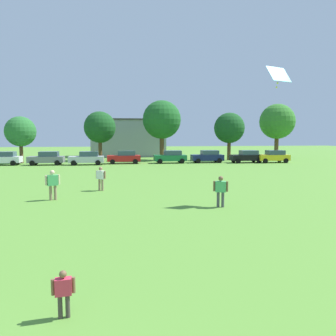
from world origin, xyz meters
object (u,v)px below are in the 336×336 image
Objects in this scene: adult_bystander at (221,189)px; tree_far_right at (277,122)px; child_kite_flyer at (63,290)px; tree_center_right at (162,120)px; parked_car_red_3 at (124,157)px; kite at (279,75)px; parked_car_green_4 at (171,157)px; parked_car_silver_2 at (87,158)px; tree_center_left at (100,127)px; tree_right at (229,128)px; parked_car_gray_1 at (47,158)px; parked_car_white_0 at (3,158)px; parked_car_yellow_7 at (273,156)px; bystander_near_trees at (101,177)px; tree_left at (20,132)px; bystander_midfield at (53,182)px; parked_car_navy_5 at (208,156)px; parked_car_black_6 at (247,156)px.

tree_far_right is (20.20, 33.72, 4.96)m from adult_bystander.
tree_center_right reaches higher than child_kite_flyer.
parked_car_red_3 is (-4.36, 27.22, -0.09)m from adult_bystander.
parked_car_green_4 is at bearing 93.69° from kite.
parked_car_silver_2 reaches higher than adult_bystander.
tree_center_left is 19.24m from tree_right.
tree_center_right is (15.32, 6.08, 5.15)m from parked_car_gray_1.
parked_car_yellow_7 is at bearing 177.72° from parked_car_white_0.
adult_bystander is 27.56m from parked_car_red_3.
adult_bystander is 1.00× the size of bystander_near_trees.
parked_car_yellow_7 is 34.08m from tree_left.
tree_right is (19.11, -2.18, -0.09)m from tree_center_left.
bystander_midfield is at bearing -100.00° from bystander_near_trees.
bystander_near_trees is at bearing 121.65° from parked_car_white_0.
tree_right reaches higher than tree_left.
parked_car_green_4 is at bearing -5.54° from parked_car_yellow_7.
parked_car_gray_1 and parked_car_navy_5 have the same top height.
parked_car_silver_2 is at bearing -0.88° from parked_car_yellow_7.
parked_car_yellow_7 is at bearing -25.86° from tree_center_right.
parked_car_green_4 reaches higher than bystander_near_trees.
child_kite_flyer is 0.16× the size of tree_left.
parked_car_white_0 is (-13.03, 36.46, 0.27)m from child_kite_flyer.
parked_car_red_3 is at bearing -4.30° from parked_car_yellow_7.
bystander_midfield is at bearing 0.57° from adult_bystander.
tree_right is 9.30m from tree_far_right.
parked_car_white_0 is 1.00× the size of parked_car_gray_1.
parked_car_red_3 is at bearing -60.40° from adult_bystander.
parked_car_green_4 is 1.00× the size of parked_car_yellow_7.
parked_car_silver_2 is 21.36m from tree_right.
bystander_midfield is (-8.84, 3.21, 0.07)m from adult_bystander.
parked_car_navy_5 and parked_car_yellow_7 have the same top height.
parked_car_black_6 is (20.92, 22.89, -0.16)m from bystander_midfield.
parked_car_gray_1 is (-14.00, 26.60, -0.09)m from adult_bystander.
parked_car_yellow_7 is 16.78m from tree_center_right.
parked_car_yellow_7 reaches higher than adult_bystander.
parked_car_white_0 is (-22.73, 26.12, -6.04)m from kite.
parked_car_gray_1 is at bearing -168.23° from tree_far_right.
parked_car_silver_2 is (-2.73, 20.03, -0.09)m from bystander_near_trees.
parked_car_navy_5 reaches higher than adult_bystander.
tree_center_left is (-3.44, 6.16, 4.02)m from parked_car_red_3.
parked_car_silver_2 is 24.75m from parked_car_yellow_7.
adult_bystander is 33.40m from tree_right.
child_kite_flyer is 0.11× the size of tree_far_right.
tree_center_left is 1.02× the size of tree_right.
adult_bystander is at bearing 50.51° from child_kite_flyer.
parked_car_gray_1 is (-5.15, 23.39, -0.16)m from bystander_midfield.
parked_car_black_6 is 1.00× the size of parked_car_yellow_7.
parked_car_white_0 is at bearing 131.03° from kite.
kite is 35.15m from parked_car_white_0.
tree_center_left reaches higher than parked_car_silver_2.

